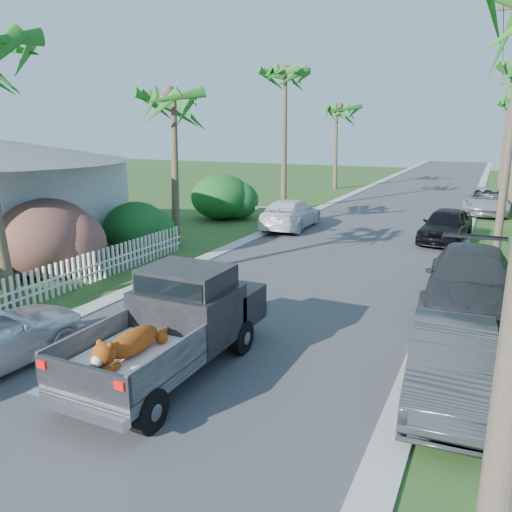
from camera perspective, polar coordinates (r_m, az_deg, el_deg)
The scene contains 20 objects.
ground at distance 9.05m, azimuth -16.49°, elevation -18.32°, with size 120.00×120.00×0.00m, color #274B1C.
road at distance 31.34m, azimuth 15.54°, elevation 5.06°, with size 8.00×100.00×0.02m, color #38383A.
curb_left at distance 32.35m, azimuth 8.01°, elevation 5.76°, with size 0.60×100.00×0.06m, color #A5A39E.
curb_right at distance 30.90m, azimuth 23.41°, elevation 4.31°, with size 0.60×100.00×0.06m, color #A5A39E.
pickup_truck at distance 10.39m, azimuth -8.66°, elevation -7.21°, with size 1.98×5.12×2.06m.
parked_car_rn at distance 9.86m, azimuth 21.36°, elevation -11.39°, with size 1.44×4.13×1.36m, color #2E3033.
parked_car_rm at distance 14.69m, azimuth 23.26°, elevation -2.63°, with size 2.24×5.52×1.60m, color #2A2C2F.
parked_car_rf at distance 23.09m, azimuth 20.89°, elevation 3.27°, with size 1.72×4.27×1.46m, color black.
parked_car_rd at distance 31.81m, azimuth 24.89°, elevation 5.70°, with size 2.42×5.24×1.46m, color #AFB2B6.
parked_car_lf at distance 24.65m, azimuth 3.97°, elevation 4.80°, with size 2.00×4.92×1.43m, color white.
palm_l_b at distance 21.35m, azimuth -9.59°, elevation 17.80°, with size 4.40×4.40×7.40m.
palm_l_c at distance 29.92m, azimuth 3.38°, elevation 20.33°, with size 4.40×4.40×9.20m.
palm_l_d at distance 41.28m, azimuth 9.29°, elevation 16.48°, with size 4.40×4.40×7.70m.
shrub_l_b at distance 17.82m, azimuth -22.73°, elevation 1.91°, with size 3.00×3.30×2.60m, color #A01647.
shrub_l_c at distance 20.43m, azimuth -13.59°, elevation 3.25°, with size 2.40×2.64×2.00m, color #144718.
shrub_l_d at distance 27.27m, azimuth -3.97°, elevation 6.76°, with size 3.20×3.52×2.40m, color #144718.
picket_fence at distance 16.38m, azimuth -19.53°, elevation -1.70°, with size 0.10×11.00×1.00m, color white.
utility_pole_b at distance 18.51m, azimuth 27.05°, elevation 12.23°, with size 1.60×0.26×9.00m.
utility_pole_c at distance 33.51m, azimuth 26.72°, elevation 12.55°, with size 1.60×0.26×9.00m.
utility_pole_d at distance 48.51m, azimuth 26.60°, elevation 12.67°, with size 1.60×0.26×9.00m.
Camera 1 is at (5.34, -5.51, 4.80)m, focal length 35.00 mm.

